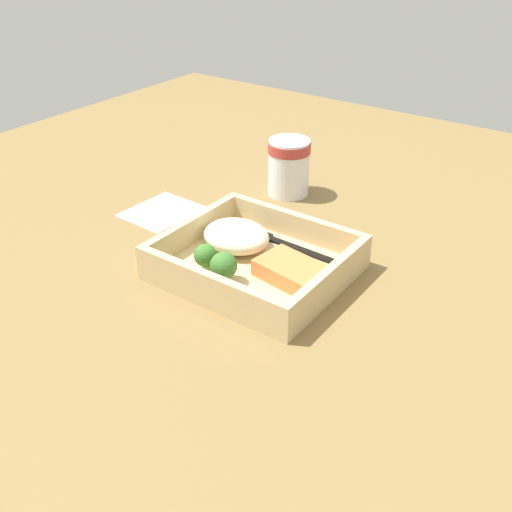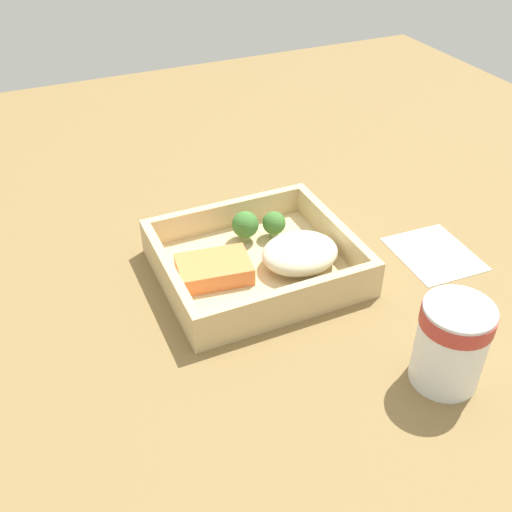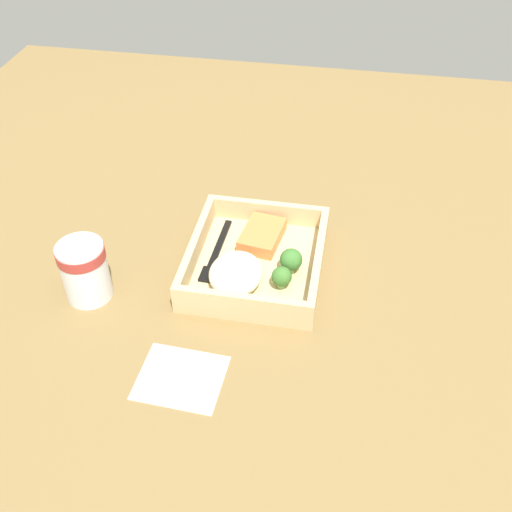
{
  "view_description": "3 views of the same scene",
  "coord_description": "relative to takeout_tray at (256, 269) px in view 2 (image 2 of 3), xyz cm",
  "views": [
    {
      "loc": [
        -40.98,
        57.34,
        44.93
      ],
      "look_at": [
        0.0,
        0.0,
        2.7
      ],
      "focal_mm": 42.0,
      "sensor_mm": 36.0,
      "label": 1
    },
    {
      "loc": [
        -25.16,
        -56.14,
        48.02
      ],
      "look_at": [
        0.0,
        0.0,
        2.7
      ],
      "focal_mm": 42.0,
      "sensor_mm": 36.0,
      "label": 2
    },
    {
      "loc": [
        71.59,
        12.99,
        67.0
      ],
      "look_at": [
        0.0,
        0.0,
        2.7
      ],
      "focal_mm": 42.0,
      "sensor_mm": 36.0,
      "label": 3
    }
  ],
  "objects": [
    {
      "name": "takeout_tray",
      "position": [
        0.0,
        0.0,
        0.0
      ],
      "size": [
        24.3,
        21.37,
        1.2
      ],
      "primitive_type": "cube",
      "color": "#CFB480",
      "rests_on": "ground_plane"
    },
    {
      "name": "broccoli_floret_1",
      "position": [
        4.89,
        4.91,
        2.81
      ],
      "size": [
        3.18,
        3.18,
        3.89
      ],
      "color": "#7EAA68",
      "rests_on": "takeout_tray"
    },
    {
      "name": "fork",
      "position": [
        -0.73,
        -6.96,
        0.82
      ],
      "size": [
        15.85,
        2.31,
        0.44
      ],
      "color": "black",
      "rests_on": "takeout_tray"
    },
    {
      "name": "paper_cup",
      "position": [
        10.6,
        -24.6,
        4.91
      ],
      "size": [
        7.32,
        7.32,
        9.85
      ],
      "color": "white",
      "rests_on": "ground_plane"
    },
    {
      "name": "ground_plane",
      "position": [
        0.0,
        0.0,
        -1.6
      ],
      "size": [
        160.0,
        160.0,
        2.0
      ],
      "primitive_type": "cube",
      "color": "olive"
    },
    {
      "name": "mashed_potatoes",
      "position": [
        5.11,
        -2.28,
        2.55
      ],
      "size": [
        9.99,
        8.4,
        3.91
      ],
      "primitive_type": "ellipsoid",
      "color": "beige",
      "rests_on": "takeout_tray"
    },
    {
      "name": "broccoli_floret_2",
      "position": [
        1.03,
        5.84,
        3.03
      ],
      "size": [
        3.64,
        3.64,
        4.35
      ],
      "color": "#779B5C",
      "rests_on": "takeout_tray"
    },
    {
      "name": "salmon_fillet",
      "position": [
        -5.75,
        0.43,
        1.77
      ],
      "size": [
        9.83,
        7.37,
        2.34
      ],
      "primitive_type": "cube",
      "rotation": [
        0.0,
        0.0,
        -0.14
      ],
      "color": "orange",
      "rests_on": "takeout_tray"
    },
    {
      "name": "receipt_slip",
      "position": [
        23.77,
        -6.19,
        -0.48
      ],
      "size": [
        10.44,
        12.04,
        0.24
      ],
      "primitive_type": "cube",
      "rotation": [
        0.0,
        0.0,
        -0.04
      ],
      "color": "white",
      "rests_on": "ground_plane"
    },
    {
      "name": "tray_rim",
      "position": [
        0.0,
        0.0,
        2.52
      ],
      "size": [
        24.3,
        21.37,
        3.84
      ],
      "color": "#CFB480",
      "rests_on": "takeout_tray"
    }
  ]
}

